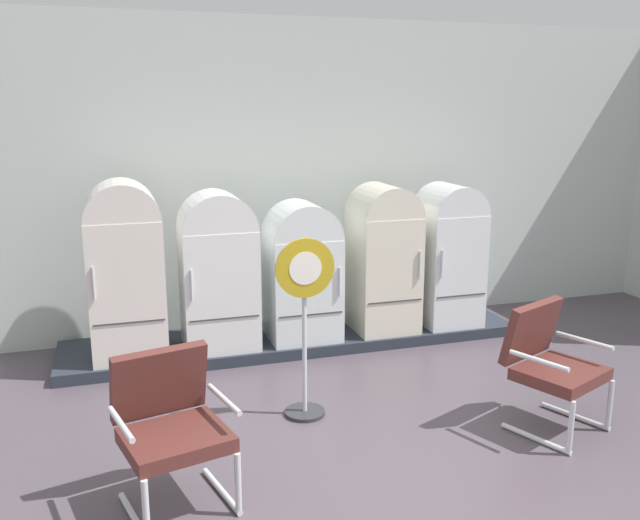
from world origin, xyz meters
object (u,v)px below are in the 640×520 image
(armchair_left, at_px, (170,421))
(armchair_right, at_px, (550,360))
(refrigerator_3, at_px, (383,254))
(refrigerator_2, at_px, (302,268))
(sign_stand, at_px, (305,331))
(refrigerator_4, at_px, (448,250))
(refrigerator_0, at_px, (125,264))
(refrigerator_1, at_px, (218,267))

(armchair_left, xyz_separation_m, armchair_right, (2.80, 0.17, 0.00))
(refrigerator_3, distance_m, armchair_left, 3.36)
(refrigerator_2, height_order, sign_stand, refrigerator_2)
(refrigerator_4, xyz_separation_m, armchair_left, (-3.09, -2.35, -0.36))
(refrigerator_0, height_order, armchair_left, refrigerator_0)
(refrigerator_2, distance_m, refrigerator_3, 0.87)
(armchair_right, xyz_separation_m, sign_stand, (-1.70, 0.71, 0.17))
(sign_stand, bearing_deg, armchair_right, -22.65)
(refrigerator_4, height_order, sign_stand, refrigerator_4)
(refrigerator_4, xyz_separation_m, armchair_right, (-0.29, -2.18, -0.36))
(refrigerator_3, height_order, refrigerator_4, refrigerator_3)
(armchair_left, bearing_deg, refrigerator_3, 45.10)
(armchair_left, bearing_deg, refrigerator_4, 37.22)
(refrigerator_1, distance_m, refrigerator_2, 0.83)
(refrigerator_0, xyz_separation_m, refrigerator_2, (1.67, -0.04, -0.15))
(refrigerator_3, distance_m, sign_stand, 1.96)
(refrigerator_0, xyz_separation_m, refrigerator_3, (2.53, -0.02, -0.06))
(refrigerator_1, height_order, armchair_left, refrigerator_1)
(refrigerator_3, bearing_deg, refrigerator_1, -178.80)
(refrigerator_4, relative_size, armchair_right, 1.56)
(refrigerator_1, bearing_deg, armchair_left, -105.95)
(refrigerator_1, bearing_deg, armchair_right, -45.40)
(refrigerator_4, bearing_deg, sign_stand, -143.57)
(refrigerator_3, distance_m, armchair_right, 2.28)
(refrigerator_0, xyz_separation_m, refrigerator_4, (3.27, -0.04, -0.07))
(refrigerator_4, bearing_deg, armchair_left, -142.78)
(refrigerator_3, bearing_deg, refrigerator_4, -1.43)
(refrigerator_0, distance_m, sign_stand, 1.99)
(refrigerator_3, bearing_deg, sign_stand, -130.22)
(refrigerator_4, height_order, armchair_left, refrigerator_4)
(refrigerator_0, bearing_deg, armchair_right, -36.71)
(armchair_right, distance_m, sign_stand, 1.85)
(refrigerator_0, bearing_deg, refrigerator_2, -1.47)
(refrigerator_2, relative_size, sign_stand, 0.96)
(refrigerator_2, distance_m, sign_stand, 1.52)
(refrigerator_1, relative_size, refrigerator_2, 1.10)
(refrigerator_1, bearing_deg, refrigerator_4, 0.41)
(refrigerator_1, distance_m, sign_stand, 1.53)
(refrigerator_2, relative_size, armchair_right, 1.44)
(armchair_left, bearing_deg, refrigerator_0, 94.17)
(refrigerator_0, distance_m, refrigerator_2, 1.67)
(refrigerator_0, height_order, refrigerator_4, refrigerator_0)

